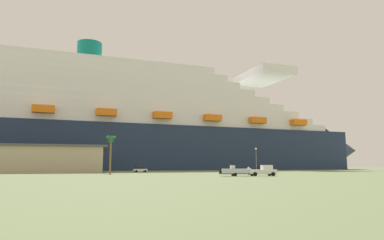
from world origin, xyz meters
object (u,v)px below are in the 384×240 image
pickup_truck (263,171)px  parked_car_red_hatchback (54,170)px  cruise_ship (146,128)px  parked_car_green_wagon (231,170)px  parked_car_white_van (140,170)px  palm_tree (111,143)px  small_boat_on_trailer (238,171)px  street_lamp (256,156)px  parked_car_black_coupe (261,169)px

pickup_truck → parked_car_red_hatchback: (-44.14, 45.50, -0.21)m
cruise_ship → parked_car_green_wagon: 67.47m
cruise_ship → parked_car_green_wagon: bearing=-75.8°
parked_car_white_van → parked_car_green_wagon: bearing=-28.7°
palm_tree → parked_car_green_wagon: size_ratio=2.06×
cruise_ship → pickup_truck: size_ratio=41.13×
cruise_ship → small_boat_on_trailer: cruise_ship is taller
small_boat_on_trailer → parked_car_white_van: bearing=107.4°
palm_tree → street_lamp: 42.57m
palm_tree → parked_car_black_coupe: size_ratio=2.23×
palm_tree → parked_car_green_wagon: bearing=2.5°
parked_car_white_van → parked_car_black_coupe: (37.99, -7.75, -0.00)m
small_boat_on_trailer → parked_car_green_wagon: (11.01, 30.47, -0.13)m
small_boat_on_trailer → cruise_ship: bearing=93.0°
palm_tree → pickup_truck: bearing=-45.8°
parked_car_white_van → parked_car_red_hatchback: (-25.18, 0.70, 0.00)m
pickup_truck → palm_tree: palm_tree is taller
cruise_ship → pickup_truck: 96.33m
pickup_truck → parked_car_red_hatchback: size_ratio=1.32×
parked_car_black_coupe → parked_car_green_wagon: size_ratio=0.93×
parked_car_white_van → parked_car_black_coupe: 38.78m
cruise_ship → pickup_truck: cruise_ship is taller
parked_car_red_hatchback → pickup_truck: bearing=-45.9°
parked_car_white_van → parked_car_green_wagon: size_ratio=0.91×
parked_car_white_van → parked_car_green_wagon: 28.34m
palm_tree → street_lamp: palm_tree is taller
small_boat_on_trailer → parked_car_white_van: (-13.84, 44.09, -0.13)m
cruise_ship → small_boat_on_trailer: bearing=-87.0°
street_lamp → parked_car_red_hatchback: 59.98m
parked_car_white_van → parked_car_green_wagon: (24.85, -13.62, 0.00)m
cruise_ship → pickup_truck: (10.01, -94.01, -18.51)m
parked_car_black_coupe → palm_tree: bearing=-171.2°
small_boat_on_trailer → parked_car_white_van: 46.21m
street_lamp → pickup_truck: bearing=-114.6°
street_lamp → parked_car_green_wagon: 8.80m
street_lamp → parked_car_green_wagon: bearing=169.6°
cruise_ship → palm_tree: size_ratio=23.84×
small_boat_on_trailer → parked_car_green_wagon: bearing=70.1°
parked_car_green_wagon → parked_car_white_van: bearing=151.3°
cruise_ship → parked_car_black_coupe: 66.63m
parked_car_black_coupe → parked_car_red_hatchback: bearing=172.4°
cruise_ship → parked_car_black_coupe: bearing=-63.0°
parked_car_black_coupe → small_boat_on_trailer: bearing=-123.6°
palm_tree → parked_car_black_coupe: bearing=8.8°
cruise_ship → parked_car_red_hatchback: bearing=-125.1°
pickup_truck → street_lamp: bearing=65.4°
small_boat_on_trailer → street_lamp: 34.78m
palm_tree → parked_car_green_wagon: palm_tree is taller
cruise_ship → pickup_truck: bearing=-83.9°
parked_car_black_coupe → parked_car_green_wagon: 14.39m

